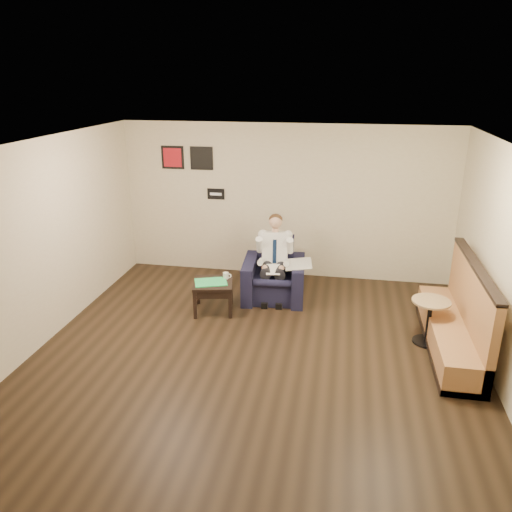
% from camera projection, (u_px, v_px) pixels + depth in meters
% --- Properties ---
extents(ground, '(6.00, 6.00, 0.00)m').
position_uv_depth(ground, '(256.00, 355.00, 6.77)').
color(ground, black).
rests_on(ground, ground).
extents(wall_back, '(6.00, 0.02, 2.80)m').
position_uv_depth(wall_back, '(286.00, 202.00, 9.06)').
color(wall_back, beige).
rests_on(wall_back, ground).
extents(wall_front, '(6.00, 0.02, 2.80)m').
position_uv_depth(wall_front, '(180.00, 404.00, 3.52)').
color(wall_front, beige).
rests_on(wall_front, ground).
extents(wall_left, '(0.02, 6.00, 2.80)m').
position_uv_depth(wall_left, '(40.00, 245.00, 6.80)').
color(wall_left, beige).
rests_on(wall_left, ground).
extents(wall_right, '(0.02, 6.00, 2.80)m').
position_uv_depth(wall_right, '(510.00, 275.00, 5.78)').
color(wall_right, beige).
rests_on(wall_right, ground).
extents(ceiling, '(6.00, 6.00, 0.02)m').
position_uv_depth(ceiling, '(256.00, 146.00, 5.81)').
color(ceiling, white).
rests_on(ceiling, wall_back).
extents(seating_sign, '(0.32, 0.02, 0.20)m').
position_uv_depth(seating_sign, '(216.00, 194.00, 9.23)').
color(seating_sign, black).
rests_on(seating_sign, wall_back).
extents(art_print_left, '(0.42, 0.03, 0.42)m').
position_uv_depth(art_print_left, '(173.00, 157.00, 9.14)').
color(art_print_left, '#B31620').
rests_on(art_print_left, wall_back).
extents(art_print_right, '(0.42, 0.03, 0.42)m').
position_uv_depth(art_print_right, '(202.00, 158.00, 9.05)').
color(art_print_right, black).
rests_on(art_print_right, wall_back).
extents(armchair, '(1.08, 1.08, 0.98)m').
position_uv_depth(armchair, '(274.00, 271.00, 8.36)').
color(armchair, black).
rests_on(armchair, ground).
extents(seated_man, '(0.71, 1.00, 1.34)m').
position_uv_depth(seated_man, '(274.00, 263.00, 8.18)').
color(seated_man, white).
rests_on(seated_man, armchair).
extents(lap_papers, '(0.27, 0.35, 0.01)m').
position_uv_depth(lap_papers, '(273.00, 269.00, 8.11)').
color(lap_papers, white).
rests_on(lap_papers, seated_man).
extents(newspaper, '(0.49, 0.58, 0.01)m').
position_uv_depth(newspaper, '(299.00, 264.00, 8.16)').
color(newspaper, silver).
rests_on(newspaper, armchair).
extents(side_table, '(0.72, 0.72, 0.50)m').
position_uv_depth(side_table, '(213.00, 296.00, 7.96)').
color(side_table, black).
rests_on(side_table, ground).
extents(green_folder, '(0.59, 0.50, 0.01)m').
position_uv_depth(green_folder, '(211.00, 282.00, 7.86)').
color(green_folder, '#2AD367').
rests_on(green_folder, side_table).
extents(coffee_mug, '(0.11, 0.11, 0.11)m').
position_uv_depth(coffee_mug, '(226.00, 276.00, 7.99)').
color(coffee_mug, white).
rests_on(coffee_mug, side_table).
extents(smartphone, '(0.16, 0.08, 0.01)m').
position_uv_depth(smartphone, '(217.00, 277.00, 8.05)').
color(smartphone, black).
rests_on(smartphone, side_table).
extents(banquette, '(0.57, 2.39, 1.22)m').
position_uv_depth(banquette, '(453.00, 308.00, 6.74)').
color(banquette, '#A36D3F').
rests_on(banquette, ground).
extents(cafe_table, '(0.61, 0.61, 0.66)m').
position_uv_depth(cafe_table, '(429.00, 322.00, 6.98)').
color(cafe_table, '#9E7F56').
rests_on(cafe_table, ground).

